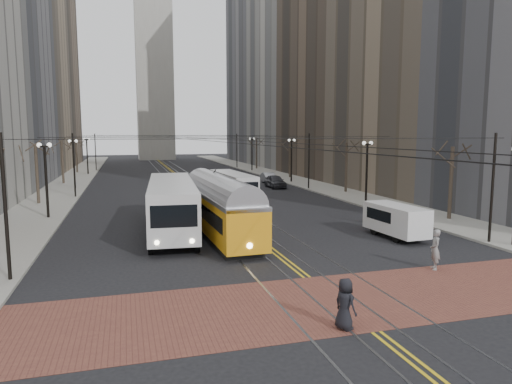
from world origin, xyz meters
TOP-DOWN VIEW (x-y plane):
  - ground at (0.00, 0.00)m, footprint 260.00×260.00m
  - sidewalk_left at (-15.00, 45.00)m, footprint 5.00×140.00m
  - sidewalk_right at (15.00, 45.00)m, footprint 5.00×140.00m
  - crosswalk_band at (0.00, -4.00)m, footprint 25.00×6.00m
  - streetcar_rails at (0.00, 45.00)m, footprint 4.80×130.00m
  - centre_lines at (0.00, 45.00)m, footprint 0.42×130.00m
  - building_left_far at (-25.50, 86.00)m, footprint 16.00×20.00m
  - building_right_mid at (25.50, 46.00)m, footprint 16.00×20.00m
  - building_right_midfar at (27.50, 66.00)m, footprint 20.00×20.00m
  - building_right_far at (25.50, 86.00)m, footprint 16.00×20.00m
  - clock_tower at (0.00, 102.00)m, footprint 12.00×12.00m
  - lamp_posts at (-0.00, 28.75)m, footprint 27.60×57.20m
  - street_trees at (0.00, 35.25)m, footprint 31.68×53.28m
  - trolley_wires at (0.00, 34.83)m, footprint 25.96×120.00m
  - transit_bus at (-4.95, 10.67)m, footprint 3.89×13.81m
  - streetcar at (-2.10, 8.54)m, footprint 2.80×13.02m
  - rear_bus at (2.45, 24.65)m, footprint 2.77×10.30m
  - cargo_van at (8.46, 5.00)m, footprint 2.09×4.80m
  - sedan_grey at (9.72, 32.95)m, footprint 1.88×4.60m
  - sedan_silver at (10.49, 37.84)m, footprint 1.70×4.35m
  - pedestrian_a at (-0.91, -6.50)m, footprint 0.81×1.00m
  - pedestrian_b at (6.42, -1.50)m, footprint 0.70×0.84m

SIDE VIEW (x-z plane):
  - ground at x=0.00m, z-range 0.00..0.00m
  - streetcar_rails at x=0.00m, z-range 0.00..0.01m
  - crosswalk_band at x=0.00m, z-range 0.00..0.01m
  - centre_lines at x=0.00m, z-range 0.01..0.01m
  - sidewalk_left at x=-15.00m, z-range 0.00..0.15m
  - sidewalk_right at x=15.00m, z-range 0.00..0.15m
  - sedan_silver at x=10.49m, z-range 0.00..1.41m
  - sedan_grey at x=9.72m, z-range 0.00..1.56m
  - pedestrian_a at x=-0.91m, z-range 0.01..1.77m
  - pedestrian_b at x=6.42m, z-range 0.01..1.98m
  - cargo_van at x=8.46m, z-range 0.00..2.08m
  - rear_bus at x=2.45m, z-range 0.00..2.66m
  - streetcar at x=-2.10m, z-range 0.00..3.05m
  - transit_bus at x=-4.95m, z-range 0.00..3.41m
  - street_trees at x=0.00m, z-range 0.00..5.60m
  - lamp_posts at x=0.00m, z-range 0.00..5.60m
  - trolley_wires at x=0.00m, z-range 0.47..7.07m
  - building_right_mid at x=25.50m, z-range 0.00..34.00m
  - building_left_far at x=-25.50m, z-range 0.00..40.00m
  - building_right_far at x=25.50m, z-range 0.00..40.00m
  - building_right_midfar at x=27.50m, z-range 0.00..52.00m
  - clock_tower at x=0.00m, z-range 2.96..68.96m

